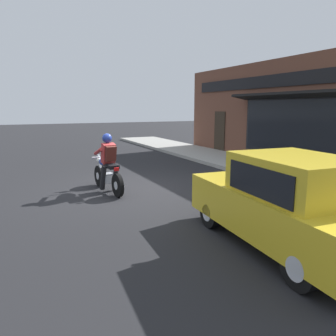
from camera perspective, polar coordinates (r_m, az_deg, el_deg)
ground_plane at (r=9.41m, az=-6.55°, el=-3.77°), size 80.00×80.00×0.00m
sidewalk_curb at (r=14.50m, az=9.95°, el=1.48°), size 2.60×22.00×0.14m
storefront_building at (r=14.57m, az=17.34°, el=9.27°), size 1.25×11.76×4.20m
motorcycle_with_rider at (r=9.18m, az=-10.43°, el=0.08°), size 0.61×2.02×1.62m
car_hatchback at (r=5.76m, az=20.00°, el=-5.76°), size 1.93×3.90×1.57m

